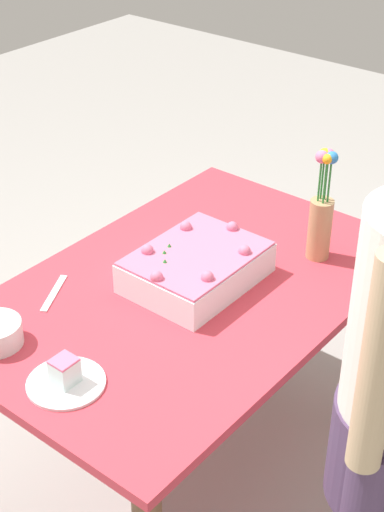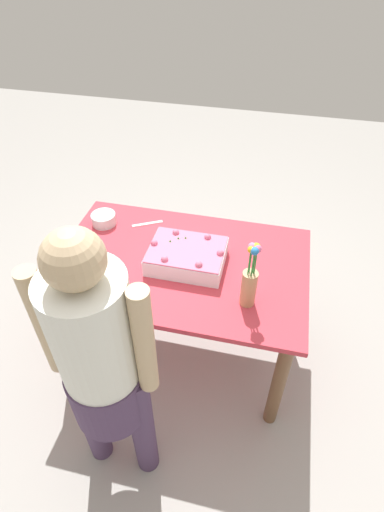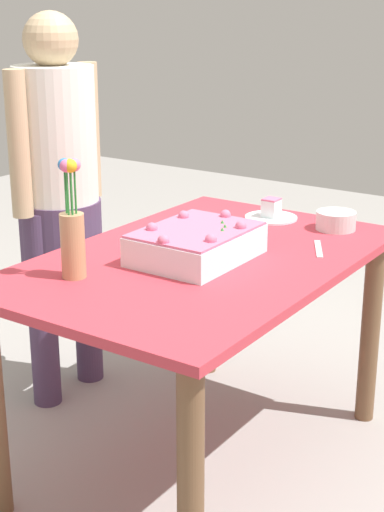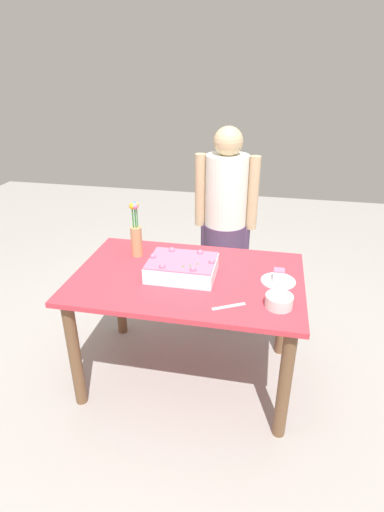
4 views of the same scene
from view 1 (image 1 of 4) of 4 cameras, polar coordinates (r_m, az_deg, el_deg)
ground_plane at (r=2.77m, az=-0.19°, el=-15.02°), size 8.00×8.00×0.00m
dining_table at (r=2.35m, az=-0.22°, el=-4.68°), size 1.33×0.87×0.75m
sheet_cake at (r=2.27m, az=0.29°, el=-0.76°), size 0.39×0.30×0.12m
serving_plate_with_slice at (r=1.96m, az=-9.19°, el=-8.74°), size 0.20×0.20×0.08m
cake_knife at (r=2.28m, az=-10.01°, el=-2.67°), size 0.17×0.10×0.00m
flower_vase at (r=2.37m, az=9.37°, el=2.99°), size 0.07×0.07×0.36m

